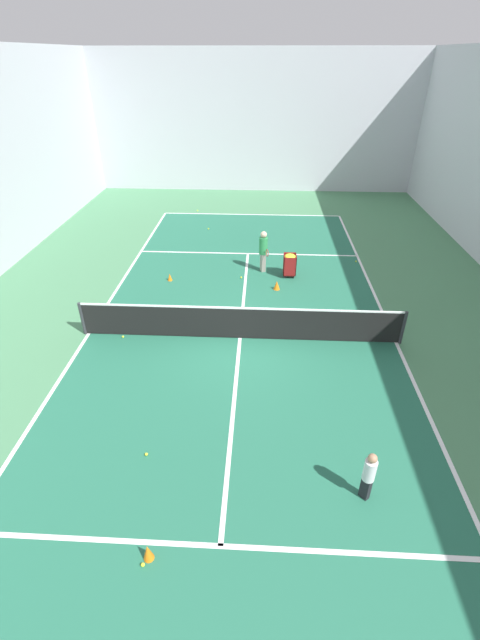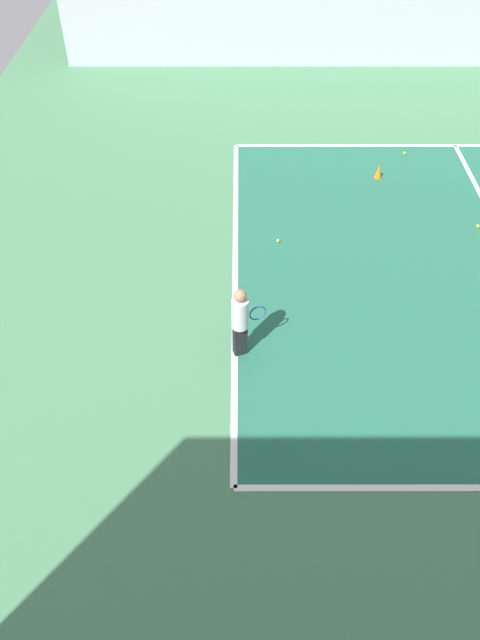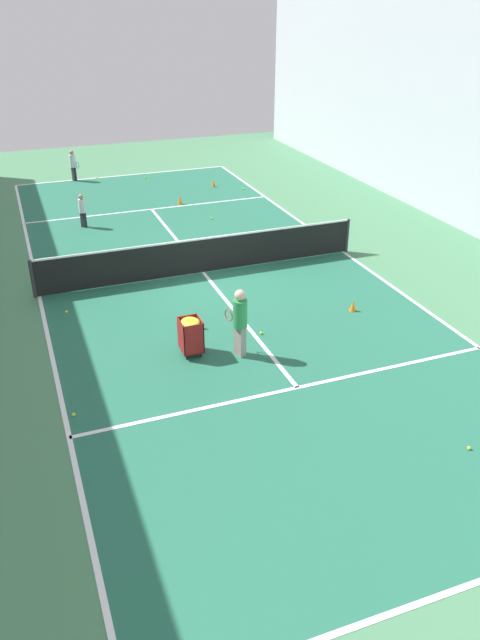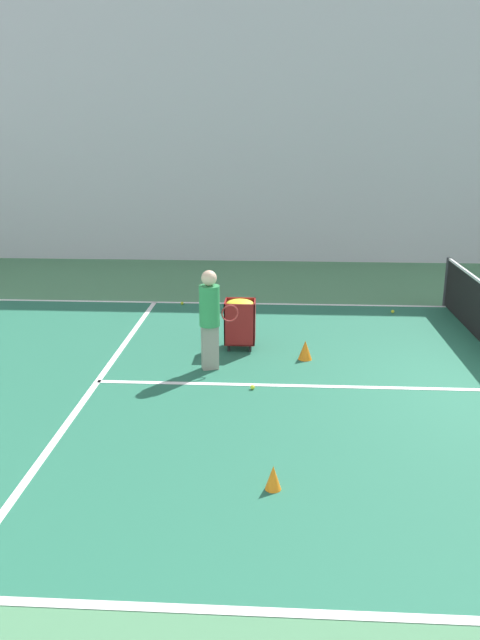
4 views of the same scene
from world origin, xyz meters
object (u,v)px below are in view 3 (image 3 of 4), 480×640
(tennis_net, at_px, (203,255))
(training_cone_1, at_px, (180,200))
(coach_at_net, at_px, (240,318))
(ball_cart, at_px, (191,330))
(player_near_baseline, at_px, (73,163))
(training_cone_0, at_px, (198,322))
(child_midcourt, at_px, (82,208))

(tennis_net, xyz_separation_m, training_cone_1, (-1.20, -6.72, -0.38))
(coach_at_net, height_order, ball_cart, coach_at_net)
(coach_at_net, bearing_deg, player_near_baseline, -12.69)
(coach_at_net, bearing_deg, training_cone_0, 0.52)
(ball_cart, height_order, training_cone_0, ball_cart)
(child_midcourt, distance_m, ball_cart, 9.72)
(tennis_net, relative_size, child_midcourt, 8.16)
(child_midcourt, height_order, training_cone_0, child_midcourt)
(child_midcourt, relative_size, training_cone_0, 3.58)
(training_cone_0, xyz_separation_m, training_cone_1, (-2.36, -9.95, 0.01))
(coach_at_net, bearing_deg, training_cone_1, -27.17)
(coach_at_net, xyz_separation_m, ball_cart, (1.02, -0.42, -0.31))
(ball_cart, relative_size, training_cone_1, 2.56)
(player_near_baseline, relative_size, coach_at_net, 0.81)
(child_midcourt, distance_m, training_cone_1, 4.16)
(child_midcourt, height_order, ball_cart, child_midcourt)
(ball_cart, bearing_deg, tennis_net, -110.95)
(tennis_net, relative_size, training_cone_1, 27.59)
(tennis_net, relative_size, coach_at_net, 5.91)
(player_near_baseline, height_order, child_midcourt, player_near_baseline)
(coach_at_net, xyz_separation_m, child_midcourt, (2.04, -10.09, -0.26))
(tennis_net, relative_size, training_cone_0, 29.22)
(child_midcourt, height_order, training_cone_1, child_midcourt)
(training_cone_0, bearing_deg, tennis_net, -109.88)
(coach_at_net, distance_m, ball_cart, 1.15)
(ball_cart, bearing_deg, training_cone_1, -104.51)
(ball_cart, relative_size, training_cone_0, 2.71)
(training_cone_1, bearing_deg, training_cone_0, 76.63)
(training_cone_0, bearing_deg, ball_cart, 66.05)
(training_cone_1, bearing_deg, player_near_baseline, -55.48)
(coach_at_net, bearing_deg, child_midcourt, -6.61)
(player_near_baseline, distance_m, coach_at_net, 16.48)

